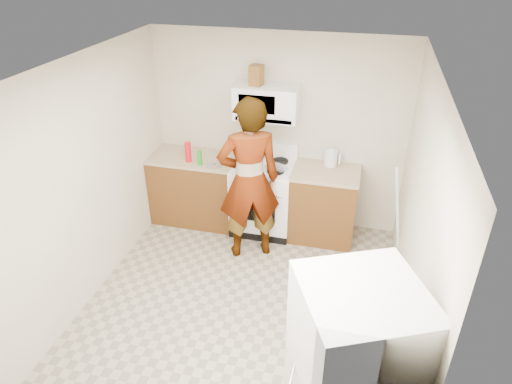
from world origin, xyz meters
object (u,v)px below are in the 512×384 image
(gas_range, at_px, (264,196))
(saucepan, at_px, (252,153))
(kettle, at_px, (331,158))
(microwave, at_px, (267,102))
(person, at_px, (249,181))

(gas_range, bearing_deg, saucepan, 147.66)
(kettle, height_order, saucepan, kettle)
(gas_range, height_order, kettle, same)
(gas_range, relative_size, kettle, 5.78)
(microwave, height_order, kettle, microwave)
(gas_range, height_order, microwave, microwave)
(person, bearing_deg, gas_range, -119.06)
(person, height_order, saucepan, person)
(person, bearing_deg, saucepan, -103.03)
(person, xyz_separation_m, kettle, (0.85, 0.75, 0.04))
(saucepan, bearing_deg, kettle, 4.09)
(person, relative_size, saucepan, 7.87)
(gas_range, height_order, saucepan, gas_range)
(microwave, height_order, person, person)
(gas_range, xyz_separation_m, saucepan, (-0.18, 0.12, 0.54))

